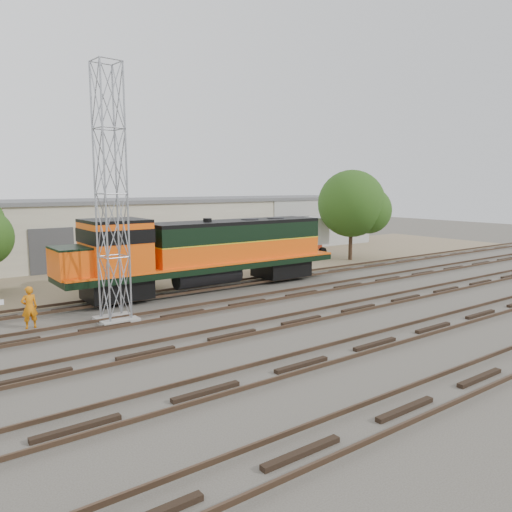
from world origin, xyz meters
TOP-DOWN VIEW (x-y plane):
  - ground at (0.00, 0.00)m, footprint 140.00×140.00m
  - dirt_strip at (0.00, 15.00)m, footprint 80.00×16.00m
  - tracks at (0.00, -3.00)m, footprint 80.00×20.40m
  - warehouse at (0.04, 22.98)m, footprint 58.40×10.40m
  - locomotive at (-0.11, 6.00)m, footprint 18.30×3.21m
  - signal_tower at (-7.12, 2.40)m, footprint 1.78×1.78m
  - worker at (-10.73, 3.59)m, footprint 0.74×0.51m
  - semi_trailer at (11.37, 12.95)m, footprint 11.87×3.46m
  - dumpster_blue at (17.92, 16.90)m, footprint 1.64×1.54m
  - dumpster_red at (19.89, 17.59)m, footprint 1.86×1.79m
  - tree_mid at (-4.01, 9.71)m, footprint 4.11×3.91m
  - tree_east at (17.25, 9.40)m, footprint 6.12×5.83m

SIDE VIEW (x-z plane):
  - ground at x=0.00m, z-range 0.00..0.00m
  - dirt_strip at x=0.00m, z-range 0.00..0.02m
  - tracks at x=0.00m, z-range -0.06..0.22m
  - dumpster_red at x=19.89m, z-range 0.00..1.40m
  - dumpster_blue at x=17.92m, z-range 0.00..1.50m
  - worker at x=-10.73m, z-range 0.00..1.97m
  - tree_mid at x=-4.01m, z-range -0.33..3.58m
  - semi_trailer at x=11.37m, z-range 0.46..4.07m
  - locomotive at x=-0.11m, z-range 0.31..4.71m
  - warehouse at x=0.04m, z-range 0.00..5.30m
  - tree_east at x=17.25m, z-range 0.87..8.73m
  - signal_tower at x=-7.12m, z-range -0.15..11.88m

